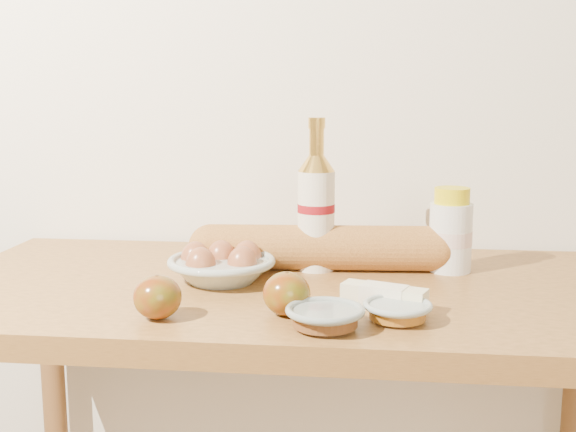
# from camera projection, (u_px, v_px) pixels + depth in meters

# --- Properties ---
(back_wall) EXTENTS (3.50, 0.02, 2.60)m
(back_wall) POSITION_uv_depth(u_px,v_px,m) (308.00, 50.00, 1.47)
(back_wall) COLOR silver
(back_wall) RESTS_ON ground
(table) EXTENTS (1.20, 0.60, 0.90)m
(table) POSITION_uv_depth(u_px,v_px,m) (290.00, 352.00, 1.24)
(table) COLOR #A67135
(table) RESTS_ON ground
(bourbon_bottle) EXTENTS (0.08, 0.08, 0.27)m
(bourbon_bottle) POSITION_uv_depth(u_px,v_px,m) (316.00, 209.00, 1.29)
(bourbon_bottle) COLOR beige
(bourbon_bottle) RESTS_ON table
(cream_bottle) EXTENTS (0.09, 0.09, 0.15)m
(cream_bottle) POSITION_uv_depth(u_px,v_px,m) (451.00, 233.00, 1.28)
(cream_bottle) COLOR silver
(cream_bottle) RESTS_ON table
(egg_bowl) EXTENTS (0.22, 0.22, 0.06)m
(egg_bowl) POSITION_uv_depth(u_px,v_px,m) (222.00, 266.00, 1.22)
(egg_bowl) COLOR #9AA8A1
(egg_bowl) RESTS_ON table
(baguette) EXTENTS (0.49, 0.12, 0.08)m
(baguette) POSITION_uv_depth(u_px,v_px,m) (323.00, 248.00, 1.30)
(baguette) COLOR #B97B38
(baguette) RESTS_ON table
(apple_redgreen_front) EXTENTS (0.09, 0.09, 0.06)m
(apple_redgreen_front) POSITION_uv_depth(u_px,v_px,m) (158.00, 297.00, 1.02)
(apple_redgreen_front) COLOR maroon
(apple_redgreen_front) RESTS_ON table
(apple_redgreen_right) EXTENTS (0.09, 0.09, 0.06)m
(apple_redgreen_right) POSITION_uv_depth(u_px,v_px,m) (287.00, 294.00, 1.04)
(apple_redgreen_right) COLOR #900807
(apple_redgreen_right) RESTS_ON table
(sugar_bowl) EXTENTS (0.13, 0.13, 0.03)m
(sugar_bowl) POSITION_uv_depth(u_px,v_px,m) (325.00, 317.00, 0.98)
(sugar_bowl) COLOR gray
(sugar_bowl) RESTS_ON table
(syrup_bowl) EXTENTS (0.10, 0.10, 0.03)m
(syrup_bowl) POSITION_uv_depth(u_px,v_px,m) (397.00, 311.00, 1.01)
(syrup_bowl) COLOR #95A39D
(syrup_bowl) RESTS_ON table
(butter_stick) EXTENTS (0.13, 0.08, 0.04)m
(butter_stick) POSITION_uv_depth(u_px,v_px,m) (384.00, 298.00, 1.07)
(butter_stick) COLOR beige
(butter_stick) RESTS_ON table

